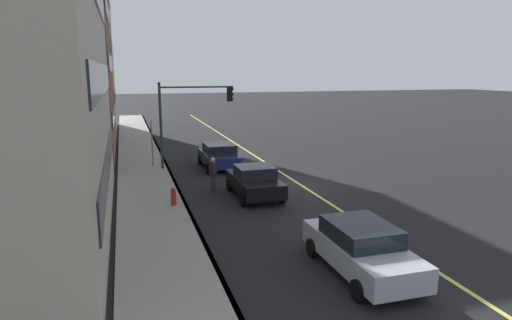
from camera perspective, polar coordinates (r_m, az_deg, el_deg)
The scene contains 12 objects.
ground at distance 23.93m, azimuth 5.67°, elevation -3.16°, with size 200.00×200.00×0.00m, color black.
sidewalk_slab at distance 22.23m, azimuth -13.47°, elevation -4.36°, with size 80.00×3.02×0.15m, color gray.
curb_edge at distance 22.34m, azimuth -9.80°, elevation -4.13°, with size 80.00×0.16×0.15m, color slate.
lane_stripe_center at distance 23.92m, azimuth 5.67°, elevation -3.15°, with size 80.00×0.16×0.01m, color #D8CC4C.
building_midblock at distance 34.96m, azimuth -29.36°, elevation 13.75°, with size 12.35×13.01×16.57m.
car_black at distance 21.43m, azimuth -0.17°, elevation -2.74°, with size 4.09×2.08×1.51m.
car_navy at distance 27.85m, azimuth -4.80°, elevation 0.62°, with size 4.32×2.10×1.56m.
car_silver at distance 13.93m, azimuth 13.30°, elevation -10.85°, with size 4.56×2.04×1.54m.
pedestrian_with_backpack at distance 22.33m, azimuth -5.50°, elevation -1.48°, with size 0.46×0.43×1.76m.
traffic_light_mast at distance 27.37m, azimuth -8.36°, elevation 6.46°, with size 0.28×4.59×5.32m.
street_sign_post at distance 28.44m, azimuth -13.21°, elevation 2.51°, with size 0.60×0.08×2.97m.
fire_hydrant at distance 20.03m, azimuth -10.53°, elevation -4.82°, with size 0.24×0.24×0.94m.
Camera 1 is at (-21.40, 8.86, 5.99)m, focal length 31.21 mm.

